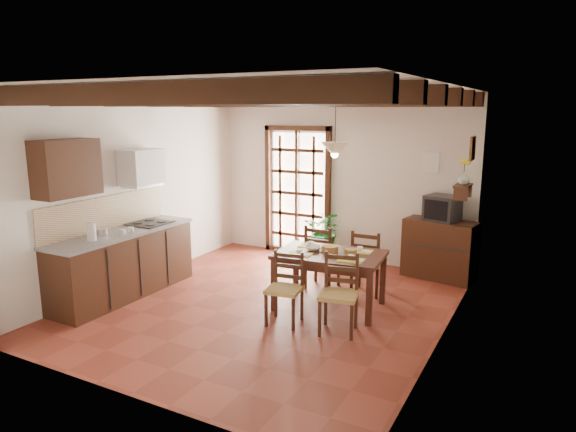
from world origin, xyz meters
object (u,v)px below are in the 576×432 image
Objects in this scene: pendant_lamp at (335,148)px; kitchen_counter at (124,262)px; crt_tv at (442,208)px; chair_near_left at (285,302)px; chair_near_right at (339,308)px; dining_table at (330,260)px; chair_far_left at (322,268)px; sideboard at (440,249)px; potted_plant at (325,230)px; chair_far_right at (368,274)px.

kitchen_counter is at bearing -159.12° from pendant_lamp.
kitchen_counter is 4.09× the size of crt_tv.
chair_near_right reaches higher than chair_near_left.
chair_far_left is at bearing 116.17° from dining_table.
dining_table is 1.44m from pendant_lamp.
chair_near_right is (0.40, -0.66, -0.36)m from dining_table.
chair_near_left is (2.43, 0.21, -0.20)m from kitchen_counter.
potted_plant reaches higher than sideboard.
chair_near_right is at bearing 93.57° from chair_far_right.
dining_table is at bearing -108.55° from sideboard.
kitchen_counter is 2.59× the size of chair_near_left.
crt_tv is (1.01, 1.89, 0.45)m from dining_table.
dining_table is at bearing 61.06° from chair_near_left.
potted_plant is at bearing 104.94° from chair_near_right.
potted_plant is (-0.46, 1.14, 0.27)m from chair_far_left.
sideboard is at bearing -138.82° from chair_far_left.
crt_tv reaches higher than chair_near_right.
dining_table is 0.86m from chair_near_left.
chair_near_left is 2.61m from potted_plant.
crt_tv is (0.74, 1.16, 0.81)m from chair_far_right.
chair_near_right is at bearing 121.68° from chair_far_left.
crt_tv is at bearing -124.32° from chair_far_right.
chair_far_left is 0.49× the size of potted_plant.
chair_far_right reaches higher than chair_near_right.
crt_tv is at bearing 60.45° from pendant_lamp.
chair_far_right is 1.60m from crt_tv.
chair_far_left is 0.88× the size of sideboard.
crt_tv is at bearing 64.23° from chair_near_right.
sideboard reaches higher than dining_table.
chair_near_left is 3.03m from crt_tv.
sideboard is (1.01, 1.89, -0.19)m from dining_table.
chair_near_right is (0.68, 0.06, 0.02)m from chair_near_left.
chair_near_right is 1.09× the size of pendant_lamp.
kitchen_counter is at bearing -127.57° from crt_tv.
pendant_lamp is at bearing 84.59° from dining_table.
chair_near_right is at bearing 4.98° from kitchen_counter.
potted_plant is (-0.59, 2.53, 0.30)m from chair_near_left.
chair_near_left is 0.68m from chair_near_right.
kitchen_counter is 1.56× the size of dining_table.
potted_plant is at bearing 116.95° from pendant_lamp.
chair_near_left is 2.00m from pendant_lamp.
kitchen_counter reaches higher than chair_near_left.
chair_far_right is 1.68× the size of crt_tv.
chair_near_right is 1.39m from chair_far_right.
potted_plant reaches higher than chair_near_right.
chair_near_right is 0.48× the size of potted_plant.
chair_near_left is at bearing -108.35° from pendant_lamp.
crt_tv is (0.00, -0.01, 0.64)m from sideboard.
potted_plant is at bearing 94.91° from chair_near_left.
pendant_lamp is (-0.40, 0.76, 1.79)m from chair_near_right.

